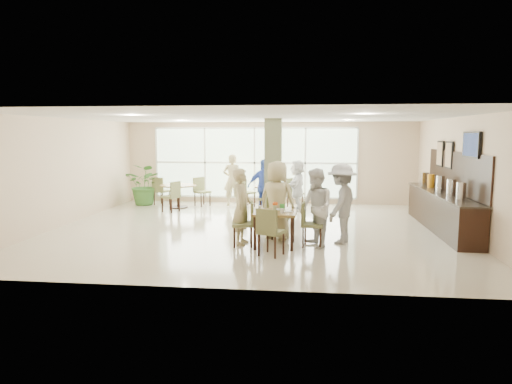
# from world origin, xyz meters

# --- Properties ---
(ground) EXTENTS (10.00, 10.00, 0.00)m
(ground) POSITION_xyz_m (0.00, 0.00, 0.00)
(ground) COLOR beige
(ground) RESTS_ON ground
(room_shell) EXTENTS (10.00, 10.00, 10.00)m
(room_shell) POSITION_xyz_m (0.00, 0.00, 1.70)
(room_shell) COLOR white
(room_shell) RESTS_ON ground
(window_bank) EXTENTS (7.00, 0.04, 7.00)m
(window_bank) POSITION_xyz_m (-0.50, 4.46, 1.40)
(window_bank) COLOR silver
(window_bank) RESTS_ON ground
(column) EXTENTS (0.45, 0.45, 2.80)m
(column) POSITION_xyz_m (0.40, 1.20, 1.40)
(column) COLOR #666D4C
(column) RESTS_ON ground
(main_table) EXTENTS (0.90, 0.90, 0.75)m
(main_table) POSITION_xyz_m (0.66, -1.69, 0.65)
(main_table) COLOR brown
(main_table) RESTS_ON ground
(round_table_left) EXTENTS (1.17, 1.17, 0.75)m
(round_table_left) POSITION_xyz_m (-2.85, 3.13, 0.59)
(round_table_left) COLOR brown
(round_table_left) RESTS_ON ground
(round_table_right) EXTENTS (1.00, 1.00, 0.75)m
(round_table_right) POSITION_xyz_m (0.14, 3.09, 0.55)
(round_table_right) COLOR brown
(round_table_right) RESTS_ON ground
(chairs_main_table) EXTENTS (2.00, 2.17, 0.95)m
(chairs_main_table) POSITION_xyz_m (0.69, -1.67, 0.47)
(chairs_main_table) COLOR olive
(chairs_main_table) RESTS_ON ground
(chairs_table_left) EXTENTS (2.03, 1.93, 0.95)m
(chairs_table_left) POSITION_xyz_m (-2.86, 3.17, 0.47)
(chairs_table_left) COLOR olive
(chairs_table_left) RESTS_ON ground
(chairs_table_right) EXTENTS (2.20, 1.98, 0.95)m
(chairs_table_right) POSITION_xyz_m (0.15, 3.11, 0.47)
(chairs_table_right) COLOR olive
(chairs_table_right) RESTS_ON ground
(tabletop_clutter) EXTENTS (0.75, 0.72, 0.21)m
(tabletop_clutter) POSITION_xyz_m (0.65, -1.73, 0.81)
(tabletop_clutter) COLOR white
(tabletop_clutter) RESTS_ON main_table
(buffet_counter) EXTENTS (0.64, 4.70, 1.95)m
(buffet_counter) POSITION_xyz_m (4.70, 0.51, 0.55)
(buffet_counter) COLOR black
(buffet_counter) RESTS_ON ground
(wall_tv) EXTENTS (0.06, 1.00, 0.58)m
(wall_tv) POSITION_xyz_m (4.94, -0.60, 2.15)
(wall_tv) COLOR black
(wall_tv) RESTS_ON ground
(framed_art_a) EXTENTS (0.05, 0.55, 0.70)m
(framed_art_a) POSITION_xyz_m (4.95, 1.00, 1.85)
(framed_art_a) COLOR black
(framed_art_a) RESTS_ON ground
(framed_art_b) EXTENTS (0.05, 0.55, 0.70)m
(framed_art_b) POSITION_xyz_m (4.95, 1.80, 1.85)
(framed_art_b) COLOR black
(framed_art_b) RESTS_ON ground
(potted_plant) EXTENTS (1.52, 1.52, 1.39)m
(potted_plant) POSITION_xyz_m (-4.10, 3.56, 0.69)
(potted_plant) COLOR #3A702C
(potted_plant) RESTS_ON ground
(teen_left) EXTENTS (0.45, 0.64, 1.66)m
(teen_left) POSITION_xyz_m (-0.07, -1.58, 0.83)
(teen_left) COLOR #C5B783
(teen_left) RESTS_ON ground
(teen_far) EXTENTS (0.99, 0.76, 1.79)m
(teen_far) POSITION_xyz_m (0.66, -1.01, 0.89)
(teen_far) COLOR #C5B783
(teen_far) RESTS_ON ground
(teen_right) EXTENTS (0.91, 1.00, 1.68)m
(teen_right) POSITION_xyz_m (1.52, -1.67, 0.84)
(teen_right) COLOR white
(teen_right) RESTS_ON ground
(teen_standing) EXTENTS (1.04, 1.30, 1.76)m
(teen_standing) POSITION_xyz_m (2.08, -1.23, 0.88)
(teen_standing) COLOR #9B9B9E
(teen_standing) RESTS_ON ground
(adult_a) EXTENTS (1.01, 0.62, 1.65)m
(adult_a) POSITION_xyz_m (0.04, 2.15, 0.83)
(adult_a) COLOR #4566CF
(adult_a) RESTS_ON ground
(adult_b) EXTENTS (0.74, 1.51, 1.59)m
(adult_b) POSITION_xyz_m (1.01, 3.05, 0.79)
(adult_b) COLOR white
(adult_b) RESTS_ON ground
(adult_standing) EXTENTS (0.64, 0.43, 1.73)m
(adult_standing) POSITION_xyz_m (-1.16, 3.70, 0.87)
(adult_standing) COLOR #C5B783
(adult_standing) RESTS_ON ground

